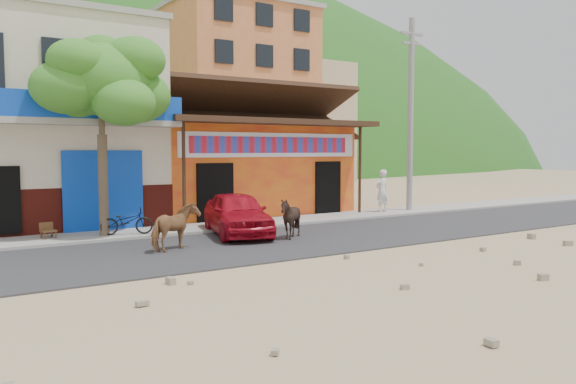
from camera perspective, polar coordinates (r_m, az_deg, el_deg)
name	(u,v)px	position (r m, az deg, el deg)	size (l,w,h in m)	color
ground	(347,254)	(14.57, 5.99, -6.27)	(120.00, 120.00, 0.00)	#9E825B
road	(293,240)	(16.56, 0.55, -4.90)	(60.00, 5.00, 0.04)	#28282B
sidewalk	(238,225)	(19.54, -5.11, -3.38)	(60.00, 2.00, 0.12)	gray
dance_club	(236,170)	(23.85, -5.35, 2.21)	(8.00, 6.00, 3.60)	orange
cafe_building	(44,126)	(21.46, -23.56, 6.17)	(7.00, 6.00, 7.00)	beige
apartment_front	(232,102)	(39.63, -5.76, 9.12)	(9.00, 9.00, 12.00)	#CC723F
apartment_rear	(292,123)	(49.27, 0.46, 7.04)	(8.00, 8.00, 10.00)	tan
hillside	(5,77)	(82.18, -26.77, 10.39)	(100.00, 40.00, 24.00)	#194C14
tree	(102,134)	(17.52, -18.37, 5.57)	(3.00, 3.00, 6.00)	#2D721E
utility_pole	(411,115)	(24.33, 12.34, 7.64)	(0.24, 0.24, 8.00)	gray
cow_tan	(175,227)	(14.98, -11.42, -3.52)	(0.66, 1.45, 1.22)	#93623B
cow_dark	(290,218)	(16.55, 0.24, -2.69)	(0.99, 1.11, 1.23)	black
red_car	(237,213)	(17.36, -5.19, -2.18)	(1.59, 3.95, 1.35)	#AA0C1C
scooter	(127,221)	(17.55, -16.06, -2.89)	(0.53, 1.53, 0.80)	black
pedestrian	(382,191)	(23.37, 9.52, 0.13)	(0.63, 0.42, 1.74)	white
cafe_chair_right	(48,224)	(17.67, -23.20, -2.97)	(0.39, 0.39, 0.83)	#532C1B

